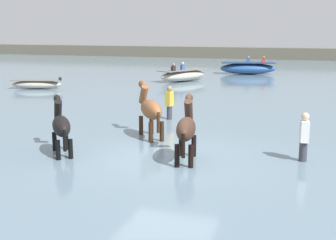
% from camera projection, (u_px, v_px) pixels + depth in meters
% --- Properties ---
extents(ground_plane, '(120.00, 120.00, 0.00)m').
position_uv_depth(ground_plane, '(166.00, 171.00, 11.45)').
color(ground_plane, '#666051').
extents(water_surface, '(90.00, 90.00, 0.38)m').
position_uv_depth(water_surface, '(233.00, 104.00, 20.71)').
color(water_surface, slate).
rests_on(water_surface, ground).
extents(horse_lead_dark_bay, '(0.73, 1.83, 1.98)m').
position_uv_depth(horse_lead_dark_bay, '(186.00, 130.00, 10.93)').
color(horse_lead_dark_bay, '#382319').
rests_on(horse_lead_dark_bay, ground).
extents(horse_trailing_black, '(1.30, 1.54, 1.87)m').
position_uv_depth(horse_trailing_black, '(61.00, 127.00, 11.56)').
color(horse_trailing_black, black).
rests_on(horse_trailing_black, ground).
extents(horse_flank_chestnut, '(1.43, 1.68, 2.06)m').
position_uv_depth(horse_flank_chestnut, '(150.00, 111.00, 13.32)').
color(horse_flank_chestnut, brown).
rests_on(horse_flank_chestnut, ground).
extents(boat_near_port, '(2.94, 1.59, 0.65)m').
position_uv_depth(boat_near_port, '(37.00, 84.00, 24.53)').
color(boat_near_port, '#B2AD9E').
rests_on(boat_near_port, water_surface).
extents(boat_mid_outer, '(4.33, 2.36, 1.35)m').
position_uv_depth(boat_mid_outer, '(248.00, 68.00, 32.54)').
color(boat_mid_outer, '#28518E').
rests_on(boat_mid_outer, water_surface).
extents(boat_distant_west, '(2.94, 3.90, 1.22)m').
position_uv_depth(boat_distant_west, '(183.00, 75.00, 28.13)').
color(boat_distant_west, '#B2AD9E').
rests_on(boat_distant_west, water_surface).
extents(person_wading_mid, '(0.26, 0.35, 1.63)m').
position_uv_depth(person_wading_mid, '(169.00, 106.00, 16.10)').
color(person_wading_mid, '#383842').
rests_on(person_wading_mid, ground).
extents(person_onlooker_right, '(0.25, 0.35, 1.63)m').
position_uv_depth(person_onlooker_right, '(304.00, 142.00, 10.96)').
color(person_onlooker_right, '#383842').
rests_on(person_onlooker_right, ground).
extents(far_shoreline, '(80.00, 2.40, 1.66)m').
position_uv_depth(far_shoreline, '(280.00, 55.00, 49.14)').
color(far_shoreline, '#605B4C').
rests_on(far_shoreline, ground).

